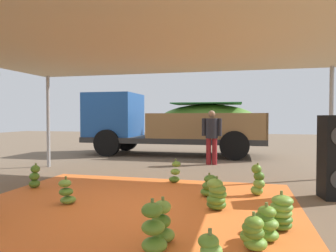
{
  "coord_description": "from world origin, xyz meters",
  "views": [
    {
      "loc": [
        1.78,
        -4.72,
        1.48
      ],
      "look_at": [
        -0.03,
        2.7,
        1.25
      ],
      "focal_mm": 33.16,
      "sensor_mm": 36.0,
      "label": 1
    }
  ],
  "objects_px": {
    "banana_bunch_5": "(280,214)",
    "banana_bunch_11": "(163,223)",
    "banana_bunch_2": "(217,195)",
    "cargo_truck_main": "(169,123)",
    "banana_bunch_6": "(153,230)",
    "banana_bunch_9": "(67,193)",
    "worker_0": "(212,133)",
    "banana_bunch_3": "(258,181)",
    "banana_bunch_12": "(175,173)",
    "banana_bunch_10": "(35,177)",
    "banana_bunch_13": "(253,233)",
    "banana_bunch_0": "(210,186)",
    "banana_bunch_8": "(266,224)"
  },
  "relations": [
    {
      "from": "banana_bunch_9",
      "to": "cargo_truck_main",
      "type": "distance_m",
      "value": 7.17
    },
    {
      "from": "banana_bunch_11",
      "to": "worker_0",
      "type": "height_order",
      "value": "worker_0"
    },
    {
      "from": "banana_bunch_10",
      "to": "banana_bunch_11",
      "type": "xyz_separation_m",
      "value": [
        3.27,
        -2.05,
        0.01
      ]
    },
    {
      "from": "banana_bunch_6",
      "to": "banana_bunch_9",
      "type": "relative_size",
      "value": 1.25
    },
    {
      "from": "banana_bunch_0",
      "to": "banana_bunch_11",
      "type": "height_order",
      "value": "banana_bunch_11"
    },
    {
      "from": "banana_bunch_6",
      "to": "banana_bunch_3",
      "type": "bearing_deg",
      "value": 66.73
    },
    {
      "from": "banana_bunch_3",
      "to": "cargo_truck_main",
      "type": "relative_size",
      "value": 0.09
    },
    {
      "from": "worker_0",
      "to": "banana_bunch_11",
      "type": "bearing_deg",
      "value": -89.71
    },
    {
      "from": "banana_bunch_3",
      "to": "banana_bunch_5",
      "type": "height_order",
      "value": "banana_bunch_3"
    },
    {
      "from": "banana_bunch_9",
      "to": "banana_bunch_11",
      "type": "bearing_deg",
      "value": -30.08
    },
    {
      "from": "banana_bunch_0",
      "to": "banana_bunch_6",
      "type": "height_order",
      "value": "banana_bunch_6"
    },
    {
      "from": "banana_bunch_2",
      "to": "cargo_truck_main",
      "type": "height_order",
      "value": "cargo_truck_main"
    },
    {
      "from": "banana_bunch_5",
      "to": "worker_0",
      "type": "height_order",
      "value": "worker_0"
    },
    {
      "from": "banana_bunch_10",
      "to": "worker_0",
      "type": "bearing_deg",
      "value": 51.4
    },
    {
      "from": "banana_bunch_2",
      "to": "banana_bunch_11",
      "type": "height_order",
      "value": "banana_bunch_2"
    },
    {
      "from": "banana_bunch_3",
      "to": "banana_bunch_12",
      "type": "height_order",
      "value": "banana_bunch_3"
    },
    {
      "from": "banana_bunch_9",
      "to": "banana_bunch_13",
      "type": "height_order",
      "value": "banana_bunch_9"
    },
    {
      "from": "banana_bunch_3",
      "to": "cargo_truck_main",
      "type": "height_order",
      "value": "cargo_truck_main"
    },
    {
      "from": "banana_bunch_0",
      "to": "banana_bunch_10",
      "type": "xyz_separation_m",
      "value": [
        -3.58,
        -0.16,
        0.03
      ]
    },
    {
      "from": "banana_bunch_9",
      "to": "banana_bunch_2",
      "type": "bearing_deg",
      "value": 6.08
    },
    {
      "from": "banana_bunch_2",
      "to": "banana_bunch_9",
      "type": "relative_size",
      "value": 1.13
    },
    {
      "from": "banana_bunch_0",
      "to": "banana_bunch_13",
      "type": "bearing_deg",
      "value": -71.93
    },
    {
      "from": "banana_bunch_13",
      "to": "worker_0",
      "type": "relative_size",
      "value": 0.25
    },
    {
      "from": "banana_bunch_12",
      "to": "banana_bunch_13",
      "type": "bearing_deg",
      "value": -63.68
    },
    {
      "from": "banana_bunch_13",
      "to": "banana_bunch_12",
      "type": "bearing_deg",
      "value": 116.32
    },
    {
      "from": "banana_bunch_10",
      "to": "cargo_truck_main",
      "type": "bearing_deg",
      "value": 77.42
    },
    {
      "from": "banana_bunch_0",
      "to": "cargo_truck_main",
      "type": "distance_m",
      "value": 6.5
    },
    {
      "from": "cargo_truck_main",
      "to": "banana_bunch_6",
      "type": "bearing_deg",
      "value": -77.69
    },
    {
      "from": "banana_bunch_13",
      "to": "cargo_truck_main",
      "type": "bearing_deg",
      "value": 109.56
    },
    {
      "from": "banana_bunch_11",
      "to": "banana_bunch_12",
      "type": "xyz_separation_m",
      "value": [
        -0.56,
        3.23,
        -0.0
      ]
    },
    {
      "from": "banana_bunch_8",
      "to": "worker_0",
      "type": "distance_m",
      "value": 5.94
    },
    {
      "from": "banana_bunch_0",
      "to": "banana_bunch_9",
      "type": "height_order",
      "value": "banana_bunch_9"
    },
    {
      "from": "banana_bunch_5",
      "to": "banana_bunch_8",
      "type": "xyz_separation_m",
      "value": [
        -0.2,
        -0.38,
        -0.02
      ]
    },
    {
      "from": "banana_bunch_3",
      "to": "banana_bunch_10",
      "type": "height_order",
      "value": "banana_bunch_3"
    },
    {
      "from": "banana_bunch_2",
      "to": "banana_bunch_6",
      "type": "distance_m",
      "value": 1.79
    },
    {
      "from": "banana_bunch_0",
      "to": "cargo_truck_main",
      "type": "relative_size",
      "value": 0.06
    },
    {
      "from": "banana_bunch_8",
      "to": "cargo_truck_main",
      "type": "height_order",
      "value": "cargo_truck_main"
    },
    {
      "from": "banana_bunch_9",
      "to": "worker_0",
      "type": "height_order",
      "value": "worker_0"
    },
    {
      "from": "banana_bunch_6",
      "to": "banana_bunch_13",
      "type": "bearing_deg",
      "value": 17.93
    },
    {
      "from": "banana_bunch_10",
      "to": "banana_bunch_2",
      "type": "bearing_deg",
      "value": -9.63
    },
    {
      "from": "banana_bunch_5",
      "to": "banana_bunch_11",
      "type": "relative_size",
      "value": 0.97
    },
    {
      "from": "banana_bunch_3",
      "to": "banana_bunch_12",
      "type": "bearing_deg",
      "value": 157.18
    },
    {
      "from": "banana_bunch_0",
      "to": "banana_bunch_6",
      "type": "xyz_separation_m",
      "value": [
        -0.34,
        -2.52,
        0.07
      ]
    },
    {
      "from": "banana_bunch_8",
      "to": "banana_bunch_10",
      "type": "xyz_separation_m",
      "value": [
        -4.45,
        1.71,
        0.03
      ]
    },
    {
      "from": "banana_bunch_2",
      "to": "cargo_truck_main",
      "type": "bearing_deg",
      "value": 109.34
    },
    {
      "from": "banana_bunch_5",
      "to": "banana_bunch_9",
      "type": "relative_size",
      "value": 1.09
    },
    {
      "from": "banana_bunch_2",
      "to": "banana_bunch_12",
      "type": "relative_size",
      "value": 1.0
    },
    {
      "from": "banana_bunch_0",
      "to": "worker_0",
      "type": "relative_size",
      "value": 0.26
    },
    {
      "from": "banana_bunch_10",
      "to": "banana_bunch_12",
      "type": "distance_m",
      "value": 2.96
    },
    {
      "from": "banana_bunch_9",
      "to": "banana_bunch_11",
      "type": "relative_size",
      "value": 0.89
    }
  ]
}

